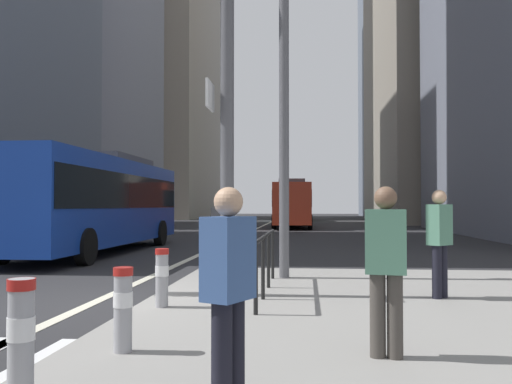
{
  "coord_description": "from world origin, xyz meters",
  "views": [
    {
      "loc": [
        3.48,
        -8.76,
        1.59
      ],
      "look_at": [
        -0.49,
        34.02,
        2.66
      ],
      "focal_mm": 38.72,
      "sensor_mm": 36.0,
      "label": 1
    }
  ],
  "objects_px": {
    "city_bus_red_distant": "(297,203)",
    "car_receding_near": "(297,212)",
    "car_oncoming_mid": "(223,211)",
    "pedestrian_far": "(386,263)",
    "city_bus_blue_oncoming": "(96,198)",
    "traffic_signal_gantry": "(124,56)",
    "street_lamp_post": "(284,24)",
    "bollard_right": "(162,274)",
    "bollard_front": "(21,337)",
    "city_bus_red_receding": "(292,202)",
    "pedestrian_waiting": "(228,286)",
    "bollard_left": "(123,305)",
    "pedestrian_walking": "(439,238)"
  },
  "relations": [
    {
      "from": "city_bus_red_receding",
      "to": "bollard_left",
      "type": "xyz_separation_m",
      "value": [
        -0.72,
        -34.86,
        -1.22
      ]
    },
    {
      "from": "bollard_left",
      "to": "bollard_front",
      "type": "bearing_deg",
      "value": -97.45
    },
    {
      "from": "city_bus_red_distant",
      "to": "pedestrian_waiting",
      "type": "relative_size",
      "value": 7.41
    },
    {
      "from": "street_lamp_post",
      "to": "bollard_right",
      "type": "height_order",
      "value": "street_lamp_post"
    },
    {
      "from": "traffic_signal_gantry",
      "to": "city_bus_blue_oncoming",
      "type": "bearing_deg",
      "value": 113.89
    },
    {
      "from": "traffic_signal_gantry",
      "to": "bollard_front",
      "type": "bearing_deg",
      "value": -78.89
    },
    {
      "from": "bollard_front",
      "to": "city_bus_blue_oncoming",
      "type": "bearing_deg",
      "value": 109.56
    },
    {
      "from": "city_bus_blue_oncoming",
      "to": "car_oncoming_mid",
      "type": "distance_m",
      "value": 38.6
    },
    {
      "from": "city_bus_red_receding",
      "to": "pedestrian_walking",
      "type": "distance_m",
      "value": 31.48
    },
    {
      "from": "street_lamp_post",
      "to": "bollard_left",
      "type": "relative_size",
      "value": 9.6
    },
    {
      "from": "city_bus_blue_oncoming",
      "to": "bollard_left",
      "type": "bearing_deg",
      "value": -67.43
    },
    {
      "from": "city_bus_red_distant",
      "to": "pedestrian_waiting",
      "type": "height_order",
      "value": "city_bus_red_distant"
    },
    {
      "from": "bollard_right",
      "to": "car_oncoming_mid",
      "type": "bearing_deg",
      "value": 97.73
    },
    {
      "from": "city_bus_blue_oncoming",
      "to": "car_oncoming_mid",
      "type": "bearing_deg",
      "value": 92.4
    },
    {
      "from": "car_receding_near",
      "to": "traffic_signal_gantry",
      "type": "height_order",
      "value": "traffic_signal_gantry"
    },
    {
      "from": "city_bus_red_receding",
      "to": "pedestrian_far",
      "type": "bearing_deg",
      "value": -86.97
    },
    {
      "from": "city_bus_blue_oncoming",
      "to": "car_oncoming_mid",
      "type": "height_order",
      "value": "city_bus_blue_oncoming"
    },
    {
      "from": "car_receding_near",
      "to": "city_bus_blue_oncoming",
      "type": "bearing_deg",
      "value": -100.82
    },
    {
      "from": "traffic_signal_gantry",
      "to": "bollard_right",
      "type": "xyz_separation_m",
      "value": [
        0.95,
        -1.09,
        -3.45
      ]
    },
    {
      "from": "pedestrian_waiting",
      "to": "street_lamp_post",
      "type": "bearing_deg",
      "value": 89.2
    },
    {
      "from": "bollard_left",
      "to": "city_bus_red_distant",
      "type": "bearing_deg",
      "value": 89.22
    },
    {
      "from": "city_bus_red_distant",
      "to": "pedestrian_walking",
      "type": "distance_m",
      "value": 51.8
    },
    {
      "from": "car_oncoming_mid",
      "to": "bollard_left",
      "type": "distance_m",
      "value": 51.65
    },
    {
      "from": "city_bus_red_distant",
      "to": "pedestrian_walking",
      "type": "xyz_separation_m",
      "value": [
        3.12,
        -51.7,
        -0.75
      ]
    },
    {
      "from": "street_lamp_post",
      "to": "pedestrian_walking",
      "type": "xyz_separation_m",
      "value": [
        2.52,
        -2.21,
        -4.19
      ]
    },
    {
      "from": "bollard_front",
      "to": "pedestrian_waiting",
      "type": "xyz_separation_m",
      "value": [
        1.46,
        0.16,
        0.35
      ]
    },
    {
      "from": "bollard_front",
      "to": "traffic_signal_gantry",
      "type": "bearing_deg",
      "value": 101.11
    },
    {
      "from": "car_oncoming_mid",
      "to": "pedestrian_waiting",
      "type": "height_order",
      "value": "car_oncoming_mid"
    },
    {
      "from": "city_bus_red_receding",
      "to": "bollard_left",
      "type": "distance_m",
      "value": 34.89
    },
    {
      "from": "car_receding_near",
      "to": "street_lamp_post",
      "type": "bearing_deg",
      "value": -89.27
    },
    {
      "from": "car_oncoming_mid",
      "to": "pedestrian_far",
      "type": "height_order",
      "value": "car_oncoming_mid"
    },
    {
      "from": "city_bus_red_receding",
      "to": "pedestrian_waiting",
      "type": "bearing_deg",
      "value": -89.16
    },
    {
      "from": "car_oncoming_mid",
      "to": "pedestrian_waiting",
      "type": "xyz_separation_m",
      "value": [
        8.13,
        -52.61,
        0.03
      ]
    },
    {
      "from": "car_oncoming_mid",
      "to": "bollard_left",
      "type": "bearing_deg",
      "value": -82.36
    },
    {
      "from": "city_bus_red_distant",
      "to": "pedestrian_far",
      "type": "distance_m",
      "value": 55.25
    },
    {
      "from": "car_receding_near",
      "to": "pedestrian_walking",
      "type": "bearing_deg",
      "value": -85.79
    },
    {
      "from": "bollard_right",
      "to": "pedestrian_walking",
      "type": "height_order",
      "value": "pedestrian_walking"
    },
    {
      "from": "bollard_left",
      "to": "bollard_right",
      "type": "relative_size",
      "value": 1.0
    },
    {
      "from": "city_bus_red_distant",
      "to": "car_receding_near",
      "type": "bearing_deg",
      "value": -89.44
    },
    {
      "from": "car_oncoming_mid",
      "to": "bollard_right",
      "type": "relative_size",
      "value": 5.43
    },
    {
      "from": "city_bus_red_distant",
      "to": "street_lamp_post",
      "type": "height_order",
      "value": "street_lamp_post"
    },
    {
      "from": "city_bus_red_receding",
      "to": "car_oncoming_mid",
      "type": "bearing_deg",
      "value": 114.93
    },
    {
      "from": "pedestrian_far",
      "to": "street_lamp_post",
      "type": "bearing_deg",
      "value": 101.91
    },
    {
      "from": "city_bus_red_distant",
      "to": "pedestrian_walking",
      "type": "relative_size",
      "value": 6.92
    },
    {
      "from": "pedestrian_far",
      "to": "city_bus_red_distant",
      "type": "bearing_deg",
      "value": 91.88
    },
    {
      "from": "city_bus_blue_oncoming",
      "to": "traffic_signal_gantry",
      "type": "height_order",
      "value": "traffic_signal_gantry"
    },
    {
      "from": "bollard_front",
      "to": "bollard_left",
      "type": "relative_size",
      "value": 1.11
    },
    {
      "from": "street_lamp_post",
      "to": "pedestrian_waiting",
      "type": "distance_m",
      "value": 8.34
    },
    {
      "from": "bollard_right",
      "to": "pedestrian_walking",
      "type": "relative_size",
      "value": 0.49
    },
    {
      "from": "city_bus_red_receding",
      "to": "bollard_left",
      "type": "bearing_deg",
      "value": -91.19
    }
  ]
}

